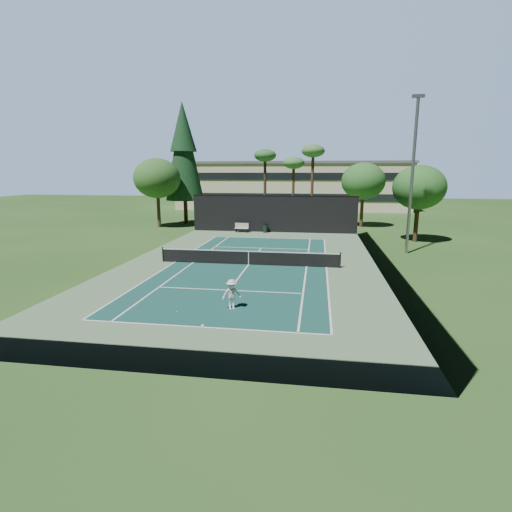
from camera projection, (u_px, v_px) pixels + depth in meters
The scene contains 22 objects.
ground at pixel (249, 265), 28.48m from camera, with size 160.00×160.00×0.00m, color #29501E.
apron_slab at pixel (249, 265), 28.48m from camera, with size 18.00×32.00×0.01m, color #5D7E58.
court_surface at pixel (249, 265), 28.48m from camera, with size 10.97×23.77×0.01m, color #174942.
court_lines at pixel (249, 265), 28.48m from camera, with size 11.07×23.87×0.01m.
tennis_net at pixel (249, 257), 28.37m from camera, with size 12.90×0.10×1.10m.
fence at pixel (249, 237), 28.13m from camera, with size 18.04×32.05×4.03m.
player at pixel (232, 294), 19.17m from camera, with size 0.95×0.55×1.47m, color white.
tennis_ball_a at pixel (177, 312), 18.80m from camera, with size 0.07×0.07×0.07m, color #D5EC35.
tennis_ball_b at pixel (249, 256), 31.45m from camera, with size 0.06×0.06×0.06m, color #CDE634.
tennis_ball_c at pixel (240, 260), 29.91m from camera, with size 0.07×0.07×0.07m, color #BCD630.
tennis_ball_d at pixel (199, 251), 33.24m from camera, with size 0.07×0.07×0.07m, color #CAE734.
park_bench at pixel (242, 227), 43.75m from camera, with size 1.50×0.45×1.02m.
trash_bin at pixel (265, 228), 43.52m from camera, with size 0.56×0.56×0.95m.
pine_tree at pixel (183, 147), 49.58m from camera, with size 4.80×4.80×15.00m.
palm_a at pixel (265, 158), 50.30m from camera, with size 2.80×2.80×9.32m.
palm_b at pixel (294, 165), 51.89m from camera, with size 2.80×2.80×8.42m.
palm_c at pixel (313, 154), 48.36m from camera, with size 2.80×2.80×9.77m.
decid_tree_a at pixel (363, 181), 47.15m from camera, with size 5.12×5.12×7.62m.
decid_tree_b at pixel (419, 188), 36.95m from camera, with size 4.80×4.80×7.14m.
decid_tree_c at pixel (157, 178), 46.79m from camera, with size 5.44×5.44×8.09m.
campus_building at pixel (292, 185), 72.08m from camera, with size 40.50×12.50×8.30m.
light_pole at pixel (412, 172), 31.17m from camera, with size 0.90×0.25×12.22m.
Camera 1 is at (4.75, -27.34, 6.49)m, focal length 28.00 mm.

